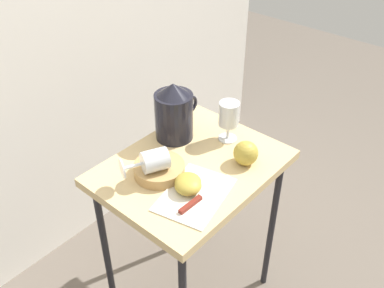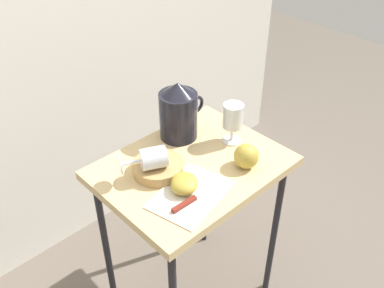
{
  "view_description": "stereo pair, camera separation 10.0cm",
  "coord_description": "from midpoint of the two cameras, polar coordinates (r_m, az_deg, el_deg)",
  "views": [
    {
      "loc": [
        -0.81,
        -0.71,
        1.55
      ],
      "look_at": [
        0.0,
        0.0,
        0.77
      ],
      "focal_mm": 40.4,
      "sensor_mm": 36.0,
      "label": 1
    },
    {
      "loc": [
        -0.74,
        -0.78,
        1.55
      ],
      "look_at": [
        0.0,
        0.0,
        0.77
      ],
      "focal_mm": 40.4,
      "sensor_mm": 36.0,
      "label": 2
    }
  ],
  "objects": [
    {
      "name": "wine_glass_tipped_near",
      "position": [
        1.29,
        -3.17,
        -1.98
      ],
      "size": [
        0.16,
        0.12,
        0.07
      ],
      "color": "silver",
      "rests_on": "basket_tray"
    },
    {
      "name": "linen_napkin",
      "position": [
        1.26,
        2.05,
        -6.75
      ],
      "size": [
        0.27,
        0.22,
        0.0
      ],
      "primitive_type": "cube",
      "rotation": [
        0.0,
        0.0,
        0.23
      ],
      "color": "silver",
      "rests_on": "table"
    },
    {
      "name": "knife",
      "position": [
        1.24,
        2.44,
        -7.35
      ],
      "size": [
        0.22,
        0.02,
        0.01
      ],
      "color": "silver",
      "rests_on": "linen_napkin"
    },
    {
      "name": "apple_whole",
      "position": [
        1.36,
        9.26,
        -1.66
      ],
      "size": [
        0.08,
        0.08,
        0.08
      ],
      "primitive_type": "sphere",
      "color": "#B29938",
      "rests_on": "table"
    },
    {
      "name": "basket_tray",
      "position": [
        1.33,
        -2.36,
        -3.18
      ],
      "size": [
        0.16,
        0.16,
        0.03
      ],
      "primitive_type": "cylinder",
      "color": "tan",
      "rests_on": "table"
    },
    {
      "name": "apple_half_left",
      "position": [
        1.26,
        1.2,
        -5.5
      ],
      "size": [
        0.08,
        0.08,
        0.04
      ],
      "primitive_type": "ellipsoid",
      "color": "#B29938",
      "rests_on": "linen_napkin"
    },
    {
      "name": "wine_glass_upright",
      "position": [
        1.44,
        7.4,
        3.36
      ],
      "size": [
        0.07,
        0.07,
        0.14
      ],
      "color": "silver",
      "rests_on": "table"
    },
    {
      "name": "table",
      "position": [
        1.42,
        2.01,
        -5.0
      ],
      "size": [
        0.58,
        0.45,
        0.69
      ],
      "color": "tan",
      "rests_on": "ground_plane"
    },
    {
      "name": "pitcher",
      "position": [
        1.45,
        0.17,
        3.8
      ],
      "size": [
        0.18,
        0.13,
        0.21
      ],
      "color": "black",
      "rests_on": "table"
    },
    {
      "name": "apple_half_right",
      "position": [
        1.27,
        1.23,
        -5.08
      ],
      "size": [
        0.08,
        0.08,
        0.04
      ],
      "primitive_type": "ellipsoid",
      "color": "#B29938",
      "rests_on": "linen_napkin"
    }
  ]
}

